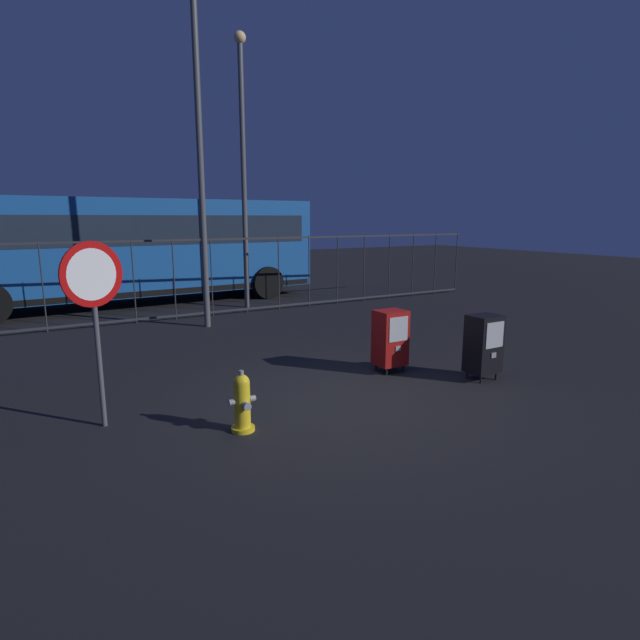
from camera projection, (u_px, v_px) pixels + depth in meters
ground_plane at (345, 400)px, 7.09m from camera, size 60.00×60.00×0.00m
fire_hydrant at (242, 403)px, 6.02m from camera, size 0.33×0.31×0.75m
newspaper_box_primary at (484, 344)px, 7.92m from camera, size 0.48×0.42×1.02m
newspaper_box_secondary at (390, 338)px, 8.32m from camera, size 0.48×0.42×1.02m
stop_sign at (94, 296)px, 5.90m from camera, size 0.71×0.31×2.23m
fence_barrier at (193, 278)px, 12.75m from camera, size 18.03×0.04×2.00m
bus_near at (133, 245)px, 14.74m from camera, size 10.61×3.20×3.00m
street_light_near_left at (243, 154)px, 13.64m from camera, size 0.32×0.32×7.17m
street_light_near_right at (199, 137)px, 11.07m from camera, size 0.32×0.32×7.29m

